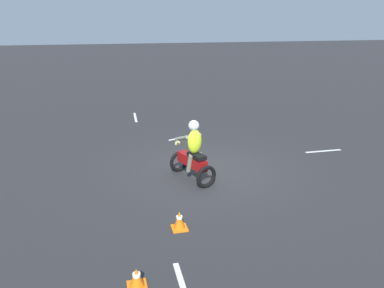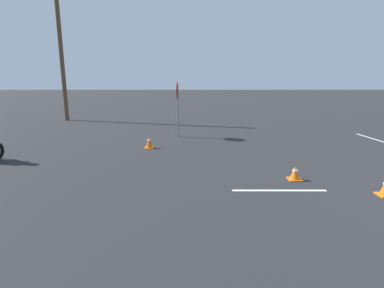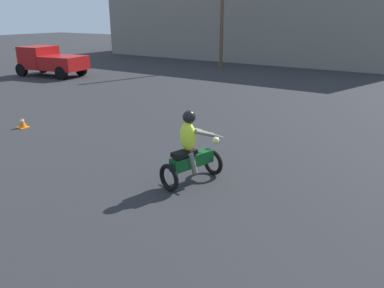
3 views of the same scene
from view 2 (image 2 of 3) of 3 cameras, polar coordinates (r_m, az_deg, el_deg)
name	(u,v)px [view 2 (image 2 of 3)]	position (r m, az deg, el deg)	size (l,w,h in m)	color
stop_sign	(177,98)	(12.54, -2.83, 8.77)	(0.70, 0.08, 2.30)	slate
traffic_cone_near_right	(149,142)	(10.69, -8.16, 0.29)	(0.32, 0.32, 0.43)	orange
traffic_cone_mid_left	(295,173)	(7.75, 19.03, -5.30)	(0.32, 0.32, 0.35)	orange
lane_stripe_e	(373,139)	(14.38, 31.16, 0.89)	(0.10, 2.15, 0.01)	silver
lane_stripe_n	(279,190)	(6.98, 16.29, -8.48)	(0.10, 2.09, 0.01)	silver
utility_pole_near	(60,43)	(19.16, -23.80, 17.21)	(0.24, 0.24, 8.72)	brown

